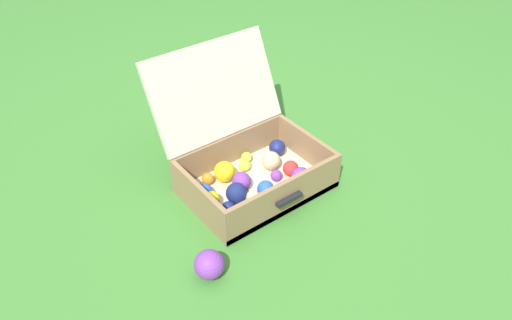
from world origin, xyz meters
name	(u,v)px	position (x,y,z in m)	size (l,w,h in m)	color
ground_plane	(245,183)	(0.00, 0.00, 0.00)	(16.00, 16.00, 0.00)	#3D7A2D
open_suitcase	(246,160)	(0.01, 0.01, 0.11)	(0.53, 0.56, 0.49)	beige
stray_ball_on_grass	(209,265)	(-0.36, -0.30, 0.05)	(0.10, 0.10, 0.10)	purple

